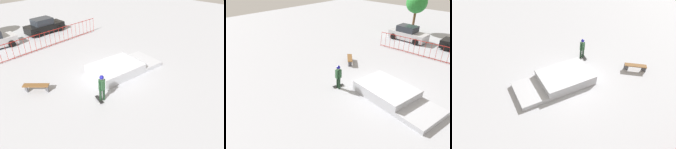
% 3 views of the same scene
% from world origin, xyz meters
% --- Properties ---
extents(ground_plane, '(60.00, 60.00, 0.00)m').
position_xyz_m(ground_plane, '(0.00, 0.00, 0.00)').
color(ground_plane, '#A8AAB2').
extents(skate_ramp, '(5.74, 3.41, 0.74)m').
position_xyz_m(skate_ramp, '(0.65, -0.35, 0.32)').
color(skate_ramp, '#B0B3BB').
rests_on(skate_ramp, ground).
extents(skater, '(0.43, 0.42, 1.73)m').
position_xyz_m(skater, '(-2.66, -1.80, 1.01)').
color(skater, black).
rests_on(skater, ground).
extents(skateboard, '(0.45, 0.82, 0.09)m').
position_xyz_m(skateboard, '(-2.81, -1.68, 0.08)').
color(skateboard, black).
rests_on(skateboard, ground).
extents(perimeter_fence, '(10.65, 0.42, 1.50)m').
position_xyz_m(perimeter_fence, '(0.00, 7.50, 0.77)').
color(perimeter_fence, maroon).
rests_on(perimeter_fence, ground).
extents(park_bench, '(1.39, 1.44, 0.48)m').
position_xyz_m(park_bench, '(-4.85, 1.87, 0.36)').
color(park_bench, brown).
rests_on(park_bench, ground).
extents(parked_car_silver, '(4.16, 2.03, 1.60)m').
position_xyz_m(parked_car_silver, '(-4.20, 10.89, 0.72)').
color(parked_car_silver, '#B7B7BC').
rests_on(parked_car_silver, ground).
extents(distant_tree, '(2.45, 2.45, 4.72)m').
position_xyz_m(distant_tree, '(-5.38, 14.41, 3.46)').
color(distant_tree, brown).
rests_on(distant_tree, ground).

